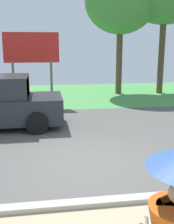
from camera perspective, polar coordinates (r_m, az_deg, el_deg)
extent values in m
cube|color=#565451|center=(9.41, -1.53, -5.40)|extent=(40.00, 8.00, 0.10)
cube|color=#4C954C|center=(17.14, -4.83, 3.34)|extent=(40.00, 8.00, 0.10)
cube|color=#B2AD9E|center=(5.78, 3.60, -17.43)|extent=(40.00, 0.24, 0.10)
cube|color=#B7B7BC|center=(3.17, 11.86, -20.86)|extent=(0.02, 0.11, 0.16)
cube|color=#23282D|center=(10.65, -16.54, 4.51)|extent=(1.80, 1.84, 0.90)
cube|color=#2D3842|center=(10.56, -11.96, 4.71)|extent=(0.10, 1.70, 0.77)
cylinder|color=black|center=(11.73, -9.74, 0.46)|extent=(0.76, 0.28, 0.76)
cylinder|color=black|center=(9.79, -9.92, -2.20)|extent=(0.76, 0.28, 0.76)
cylinder|color=slate|center=(14.17, -14.42, 5.47)|extent=(0.12, 0.12, 2.20)
cylinder|color=slate|center=(14.10, -7.10, 5.76)|extent=(0.12, 0.12, 2.20)
cube|color=red|center=(13.97, -11.09, 12.54)|extent=(2.60, 0.10, 1.40)
cylinder|color=brown|center=(17.95, 14.66, 11.19)|extent=(0.36, 0.36, 4.73)
cylinder|color=brown|center=(17.30, 6.44, 10.30)|extent=(0.36, 0.36, 4.03)
ellipsoid|color=#478C3D|center=(17.43, 6.76, 21.26)|extent=(4.10, 4.10, 3.73)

